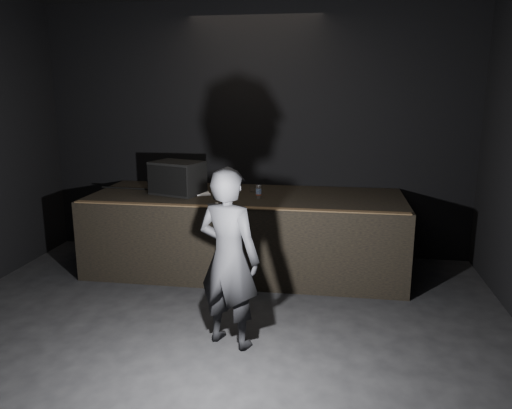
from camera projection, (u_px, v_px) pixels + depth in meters
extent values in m
plane|color=black|center=(187.00, 386.00, 4.01)|extent=(7.00, 7.00, 0.00)
cube|color=black|center=(255.00, 132.00, 6.98)|extent=(6.00, 0.10, 3.50)
cube|color=black|center=(246.00, 232.00, 6.52)|extent=(4.00, 1.50, 1.00)
cube|color=brown|center=(235.00, 207.00, 5.72)|extent=(3.92, 0.10, 0.01)
cube|color=black|center=(178.00, 178.00, 6.45)|extent=(0.74, 0.62, 0.42)
cube|color=black|center=(167.00, 181.00, 6.25)|extent=(0.57, 0.21, 0.36)
cylinder|color=black|center=(134.00, 189.00, 6.78)|extent=(0.96, 0.09, 0.02)
cube|color=white|center=(196.00, 194.00, 6.45)|extent=(0.42, 0.36, 0.02)
cube|color=silver|center=(196.00, 193.00, 6.45)|extent=(0.32, 0.25, 0.00)
cube|color=white|center=(194.00, 183.00, 6.57)|extent=(0.35, 0.21, 0.22)
cube|color=yellow|center=(194.00, 183.00, 6.56)|extent=(0.30, 0.17, 0.18)
cylinder|color=silver|center=(259.00, 192.00, 6.21)|extent=(0.07, 0.07, 0.17)
cylinder|color=#1B4797|center=(259.00, 191.00, 6.21)|extent=(0.07, 0.07, 0.07)
cylinder|color=#942C0D|center=(259.00, 194.00, 6.22)|extent=(0.07, 0.07, 0.01)
cylinder|color=white|center=(252.00, 189.00, 6.60)|extent=(0.07, 0.07, 0.09)
cube|color=silver|center=(218.00, 205.00, 5.81)|extent=(0.09, 0.14, 0.03)
imported|color=black|center=(229.00, 258.00, 4.51)|extent=(0.71, 0.59, 1.67)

